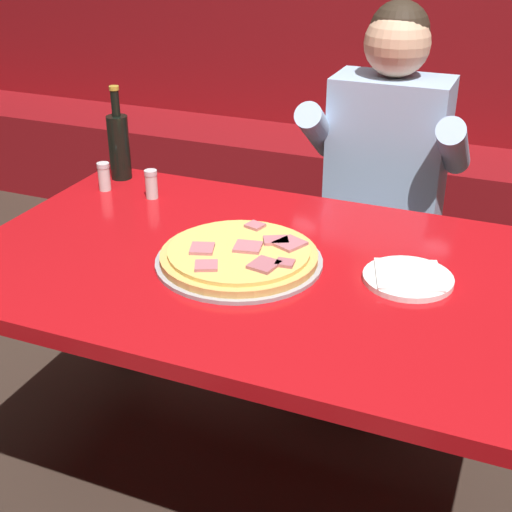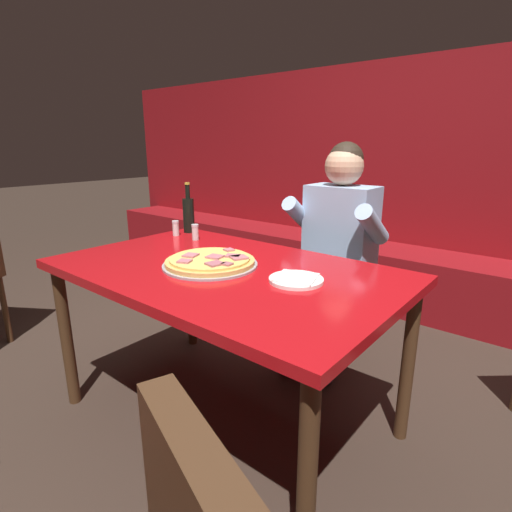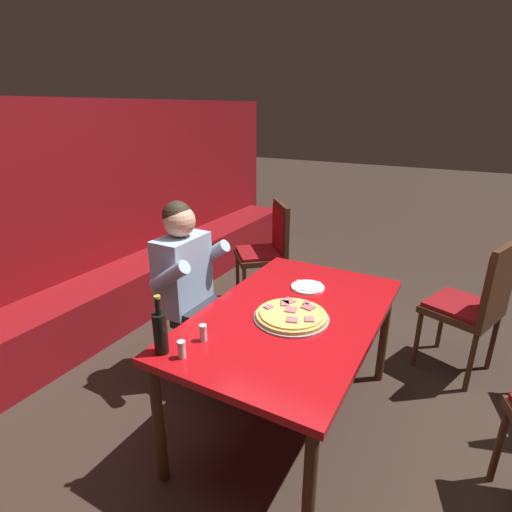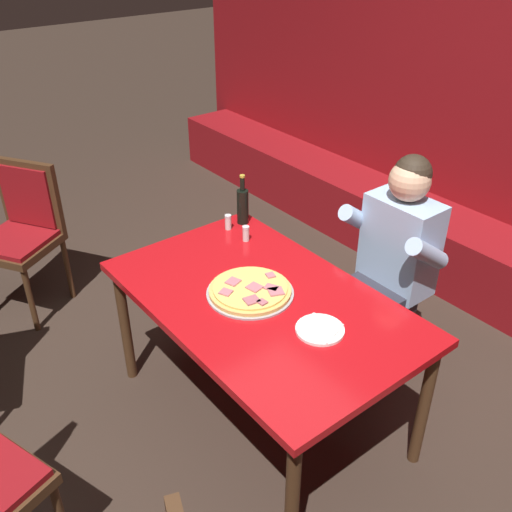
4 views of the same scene
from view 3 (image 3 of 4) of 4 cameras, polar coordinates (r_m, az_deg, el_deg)
The scene contains 12 objects.
ground_plane at distance 2.70m, azimuth 4.55°, elevation -22.32°, with size 24.00×24.00×0.00m, color #33261E.
booth_wall_panel at distance 3.58m, azimuth -28.57°, elevation 3.78°, with size 6.80×0.16×1.90m, color maroon.
booth_bench at distance 3.58m, azimuth -23.76°, elevation -7.89°, with size 6.46×0.48×0.46m, color maroon.
main_dining_table at distance 2.29m, azimuth 5.03°, elevation -9.69°, with size 1.49×0.92×0.76m.
pizza at distance 2.19m, azimuth 5.08°, elevation -8.43°, with size 0.41×0.41×0.05m.
plate_white_paper at distance 2.55m, azimuth 7.40°, elevation -4.42°, with size 0.21×0.21×0.02m.
beer_bottle at distance 1.91m, azimuth -13.51°, elevation -10.45°, with size 0.07×0.07×0.29m.
shaker_red_pepper_flakes at distance 1.89m, azimuth -10.57°, elevation -13.11°, with size 0.04×0.04×0.09m.
shaker_parmesan at distance 2.00m, azimuth -7.54°, elevation -10.93°, with size 0.04×0.04×0.09m.
diner_seated_blue_shirt at distance 2.71m, azimuth -8.91°, elevation -4.25°, with size 0.53×0.53×1.27m.
dining_chair_near_left at distance 3.79m, azimuth 1.76°, elevation 1.40°, with size 0.62×0.62×1.00m.
dining_chair_near_right at distance 3.14m, azimuth 28.94°, elevation -5.56°, with size 0.56×0.56×1.02m.
Camera 3 is at (-1.82, -0.78, 1.83)m, focal length 28.00 mm.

